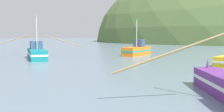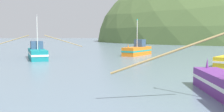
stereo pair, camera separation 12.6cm
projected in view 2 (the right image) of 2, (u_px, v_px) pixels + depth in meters
The scene contains 2 objects.
fishing_boat_teal at pixel (37, 53), 38.79m from camera, with size 13.33×9.83×6.55m.
fishing_boat_orange at pixel (138, 50), 45.54m from camera, with size 6.14×7.50×6.37m.
Camera 2 is at (1.66, 1.34, 3.58)m, focal length 41.21 mm.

